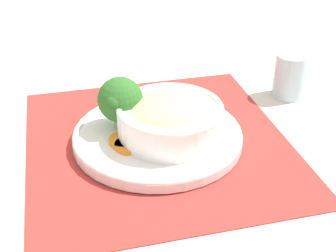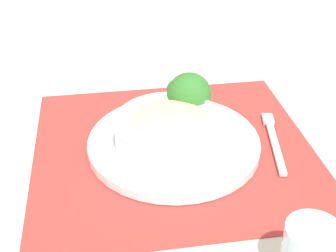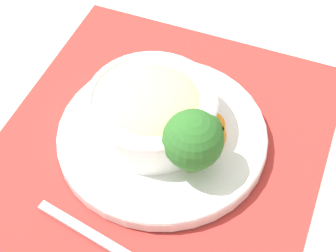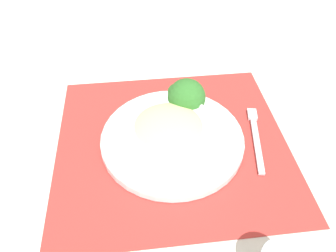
{
  "view_description": "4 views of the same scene",
  "coord_description": "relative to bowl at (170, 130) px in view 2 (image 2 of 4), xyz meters",
  "views": [
    {
      "loc": [
        -0.68,
        0.06,
        0.44
      ],
      "look_at": [
        -0.02,
        -0.02,
        0.04
      ],
      "focal_mm": 50.0,
      "sensor_mm": 36.0,
      "label": 1
    },
    {
      "loc": [
        -0.02,
        -0.65,
        0.46
      ],
      "look_at": [
        -0.01,
        -0.01,
        0.05
      ],
      "focal_mm": 50.0,
      "sensor_mm": 36.0,
      "label": 2
    },
    {
      "loc": [
        0.42,
        0.24,
        0.63
      ],
      "look_at": [
        0.0,
        0.01,
        0.04
      ],
      "focal_mm": 60.0,
      "sensor_mm": 36.0,
      "label": 3
    },
    {
      "loc": [
        0.0,
        -0.46,
        0.5
      ],
      "look_at": [
        -0.01,
        0.0,
        0.05
      ],
      "focal_mm": 35.0,
      "sensor_mm": 36.0,
      "label": 4
    }
  ],
  "objects": [
    {
      "name": "plate",
      "position": [
        0.01,
        0.02,
        -0.04
      ],
      "size": [
        0.29,
        0.29,
        0.02
      ],
      "color": "white",
      "rests_on": "placemat"
    },
    {
      "name": "ground_plane",
      "position": [
        0.01,
        0.02,
        -0.05
      ],
      "size": [
        4.0,
        4.0,
        0.0
      ],
      "primitive_type": "plane",
      "color": "beige"
    },
    {
      "name": "bowl",
      "position": [
        0.0,
        0.0,
        0.0
      ],
      "size": [
        0.18,
        0.18,
        0.07
      ],
      "color": "white",
      "rests_on": "plate"
    },
    {
      "name": "broccoli_floret",
      "position": [
        0.04,
        0.08,
        0.02
      ],
      "size": [
        0.08,
        0.08,
        0.09
      ],
      "color": "#84AD5B",
      "rests_on": "plate"
    },
    {
      "name": "carrot_slice_near",
      "position": [
        -0.02,
        0.08,
        -0.03
      ],
      "size": [
        0.05,
        0.05,
        0.01
      ],
      "color": "orange",
      "rests_on": "plate"
    },
    {
      "name": "fork",
      "position": [
        0.18,
        0.05,
        -0.05
      ],
      "size": [
        0.03,
        0.18,
        0.01
      ],
      "rotation": [
        0.0,
        0.0,
        -0.05
      ],
      "color": "silver",
      "rests_on": "placemat"
    },
    {
      "name": "placemat",
      "position": [
        0.01,
        0.02,
        -0.05
      ],
      "size": [
        0.53,
        0.5,
        0.0
      ],
      "color": "#B2332D",
      "rests_on": "ground_plane"
    },
    {
      "name": "carrot_slice_middle",
      "position": [
        -0.03,
        0.07,
        -0.03
      ],
      "size": [
        0.05,
        0.05,
        0.01
      ],
      "color": "orange",
      "rests_on": "plate"
    }
  ]
}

